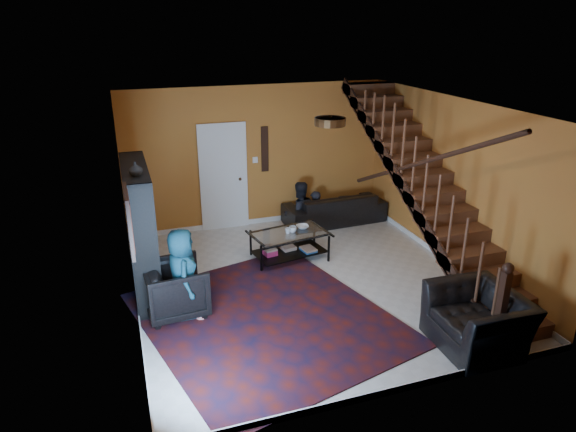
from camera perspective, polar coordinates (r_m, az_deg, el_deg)
name	(u,v)px	position (r m, az deg, el deg)	size (l,w,h in m)	color
floor	(305,283)	(8.28, 1.94, -7.49)	(5.50, 5.50, 0.00)	beige
room	(207,258)	(9.11, -8.94, -4.61)	(5.50, 5.50, 5.50)	#AA5E25
staircase	(429,187)	(8.66, 15.35, 3.12)	(0.95, 5.02, 3.18)	brown
bookshelf	(142,233)	(7.98, -15.96, -1.83)	(0.35, 1.80, 2.00)	black
door	(224,179)	(10.14, -7.17, 4.12)	(0.82, 0.05, 2.05)	silver
framed_picture	(129,221)	(6.29, -17.25, -0.51)	(0.04, 0.74, 0.74)	maroon
wall_hanging	(265,149)	(10.20, -2.60, 7.43)	(0.14, 0.03, 0.90)	black
ceiling_fixture	(330,122)	(6.64, 4.70, 10.42)	(0.40, 0.40, 0.10)	#3F2814
rug	(266,319)	(7.38, -2.43, -11.32)	(3.10, 3.54, 0.02)	#44110C
sofa	(334,208)	(10.62, 5.17, 0.89)	(2.07, 0.81, 0.60)	black
armchair_left	(176,289)	(7.50, -12.37, -7.92)	(0.83, 0.85, 0.78)	black
armchair_right	(478,320)	(7.10, 20.34, -10.77)	(1.15, 1.01, 0.75)	black
person_adult_a	(314,218)	(10.58, 2.96, -0.17)	(0.42, 0.28, 1.15)	black
person_adult_b	(299,214)	(10.42, 1.26, 0.20)	(0.67, 0.52, 1.38)	black
person_child	(182,274)	(7.28, -11.64, -6.33)	(0.65, 0.42, 1.33)	navy
coffee_table	(289,243)	(8.98, 0.13, -3.06)	(1.38, 0.95, 0.49)	black
cup_a	(293,229)	(8.90, 0.52, -1.51)	(0.13, 0.13, 0.11)	#999999
cup_b	(288,231)	(8.85, 0.00, -1.68)	(0.10, 0.10, 0.09)	#999999
bowl	(302,227)	(9.09, 1.61, -1.20)	(0.22, 0.22, 0.05)	#999999
vase	(135,169)	(7.14, -16.59, 5.05)	(0.18, 0.18, 0.19)	#999999
popcorn_bucket	(201,313)	(7.44, -9.65, -10.54)	(0.14, 0.14, 0.16)	red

